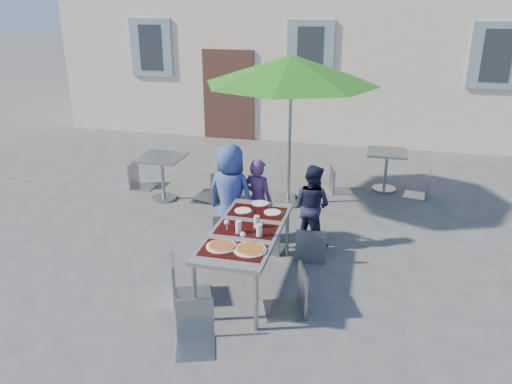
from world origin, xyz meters
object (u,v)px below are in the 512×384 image
(pizza_near_right, at_px, (250,249))
(cafe_table_0, at_px, (162,169))
(chair_5, at_px, (194,300))
(cafe_table_1, at_px, (386,164))
(chair_1, at_px, (269,220))
(child_0, at_px, (230,195))
(chair_0, at_px, (227,209))
(child_1, at_px, (258,201))
(patio_umbrella, at_px, (291,70))
(bg_chair_l_1, at_px, (338,166))
(chair_3, at_px, (181,253))
(bg_chair_l_0, at_px, (137,160))
(bg_chair_r_0, at_px, (214,166))
(chair_4, at_px, (294,265))
(bg_chair_r_1, at_px, (424,169))
(pizza_near_left, at_px, (221,246))
(dining_table, at_px, (246,234))
(chair_2, at_px, (312,224))

(pizza_near_right, bearing_deg, cafe_table_0, 128.97)
(chair_5, relative_size, cafe_table_1, 1.19)
(chair_1, xyz_separation_m, cafe_table_0, (-2.24, 1.49, 0.06))
(child_0, xyz_separation_m, chair_0, (-0.00, -0.17, -0.15))
(child_1, relative_size, chair_1, 1.46)
(child_0, xyz_separation_m, patio_umbrella, (0.54, 1.64, 1.54))
(child_0, distance_m, bg_chair_l_1, 2.76)
(chair_3, height_order, cafe_table_0, chair_3)
(bg_chair_l_0, relative_size, bg_chair_r_0, 0.87)
(child_1, height_order, patio_umbrella, patio_umbrella)
(child_1, distance_m, chair_4, 1.83)
(chair_0, xyz_separation_m, chair_3, (-0.11, -1.41, 0.02))
(chair_4, xyz_separation_m, bg_chair_r_0, (-1.96, 3.02, 0.04))
(child_1, xyz_separation_m, chair_5, (-0.05, -2.46, -0.11))
(child_0, bearing_deg, patio_umbrella, -96.34)
(cafe_table_0, distance_m, bg_chair_r_1, 4.60)
(chair_0, distance_m, bg_chair_r_0, 1.84)
(patio_umbrella, bearing_deg, bg_chair_l_0, 178.04)
(chair_1, height_order, bg_chair_l_1, chair_1)
(pizza_near_left, bearing_deg, dining_table, 74.22)
(bg_chair_r_0, bearing_deg, chair_0, -65.48)
(chair_0, height_order, bg_chair_r_1, chair_0)
(patio_umbrella, xyz_separation_m, cafe_table_0, (-2.17, -0.35, -1.71))
(chair_4, height_order, bg_chair_l_1, chair_4)
(chair_2, height_order, chair_4, chair_4)
(chair_0, distance_m, chair_1, 0.61)
(chair_3, bearing_deg, child_1, 74.12)
(chair_3, bearing_deg, child_0, 85.89)
(patio_umbrella, height_order, cafe_table_1, patio_umbrella)
(child_1, relative_size, chair_2, 1.37)
(child_1, relative_size, cafe_table_0, 1.58)
(pizza_near_left, height_order, chair_4, chair_4)
(child_1, bearing_deg, chair_2, 169.85)
(chair_0, bearing_deg, chair_2, -5.78)
(pizza_near_right, height_order, patio_umbrella, patio_umbrella)
(chair_1, distance_m, chair_2, 0.62)
(chair_2, bearing_deg, pizza_near_left, -122.07)
(chair_3, bearing_deg, bg_chair_l_0, 123.98)
(chair_1, xyz_separation_m, bg_chair_r_1, (2.19, 2.73, 0.04))
(cafe_table_1, xyz_separation_m, bg_chair_l_1, (-0.85, -0.29, -0.02))
(bg_chair_l_0, bearing_deg, bg_chair_r_1, 8.71)
(pizza_near_left, distance_m, chair_5, 0.77)
(chair_5, height_order, patio_umbrella, patio_umbrella)
(pizza_near_left, relative_size, chair_1, 0.40)
(child_1, distance_m, chair_0, 0.47)
(chair_1, xyz_separation_m, chair_3, (-0.72, -1.37, 0.10))
(bg_chair_l_0, bearing_deg, patio_umbrella, -1.96)
(chair_3, distance_m, bg_chair_l_1, 4.24)
(chair_0, bearing_deg, bg_chair_l_0, 140.87)
(pizza_near_right, bearing_deg, bg_chair_l_1, 81.79)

